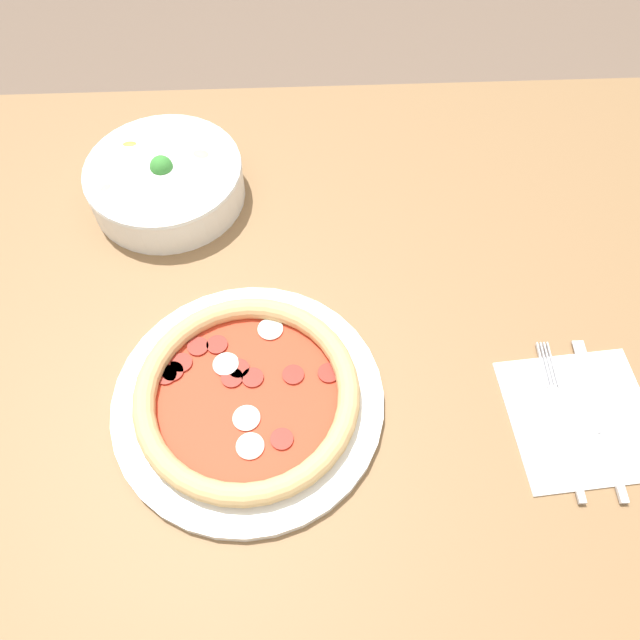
% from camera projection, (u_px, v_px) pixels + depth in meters
% --- Properties ---
extents(ground_plane, '(8.00, 8.00, 0.00)m').
position_uv_depth(ground_plane, '(293.00, 518.00, 1.38)').
color(ground_plane, brown).
extents(dining_table, '(1.35, 1.05, 0.73)m').
position_uv_depth(dining_table, '(276.00, 391.00, 0.84)').
color(dining_table, olive).
rests_on(dining_table, ground_plane).
extents(pizza, '(0.32, 0.32, 0.04)m').
position_uv_depth(pizza, '(247.00, 397.00, 0.72)').
color(pizza, white).
rests_on(pizza, dining_table).
extents(bowl, '(0.22, 0.22, 0.07)m').
position_uv_depth(bowl, '(166.00, 180.00, 0.89)').
color(bowl, white).
rests_on(bowl, dining_table).
extents(napkin, '(0.18, 0.18, 0.00)m').
position_uv_depth(napkin, '(581.00, 418.00, 0.73)').
color(napkin, white).
rests_on(napkin, dining_table).
extents(fork, '(0.02, 0.20, 0.00)m').
position_uv_depth(fork, '(561.00, 419.00, 0.72)').
color(fork, silver).
rests_on(fork, napkin).
extents(knife, '(0.02, 0.20, 0.01)m').
position_uv_depth(knife, '(601.00, 423.00, 0.72)').
color(knife, silver).
rests_on(knife, napkin).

